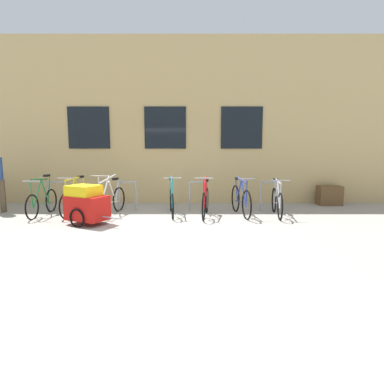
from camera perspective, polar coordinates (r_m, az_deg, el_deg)
ground_plane at (r=7.31m, az=-6.49°, el=-6.19°), size 42.00×42.00×0.00m
storefront_building at (r=14.25m, az=-3.28°, el=11.12°), size 28.00×7.94×5.20m
bike_rack at (r=9.07m, az=-5.05°, el=-0.22°), size 6.53×0.05×0.85m
bicycle_white at (r=8.79m, az=-14.27°, el=-1.45°), size 0.56×1.75×1.11m
bicycle_blue at (r=8.58m, az=8.82°, el=-1.41°), size 0.44×1.81×1.04m
bicycle_teal at (r=8.56m, az=-3.47°, el=-1.55°), size 0.44×1.75×1.06m
bicycle_silver at (r=8.71m, az=15.02°, el=-1.60°), size 0.44×1.74×1.01m
bicycle_red at (r=8.37m, az=2.54°, el=-1.69°), size 0.44×1.70×1.07m
bicycle_green at (r=9.34m, az=-24.93°, el=-1.49°), size 0.44×1.70×1.08m
bicycle_yellow at (r=9.09m, az=-19.77°, el=-1.42°), size 0.44×1.68×1.05m
bike_trailer at (r=7.84m, az=-18.09°, el=-2.06°), size 1.44×0.94×0.93m
planter_box at (r=10.89m, az=23.40°, el=-0.58°), size 0.70×0.44×0.60m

